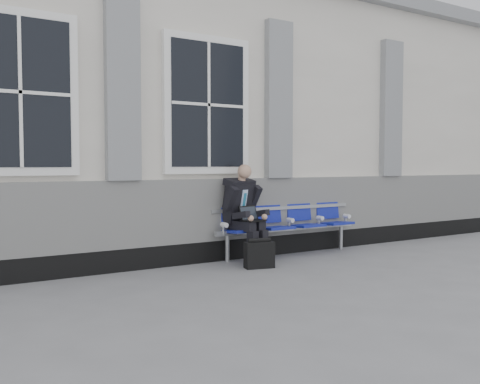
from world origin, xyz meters
TOP-DOWN VIEW (x-y plane):
  - ground at (0.00, 0.00)m, footprint 70.00×70.00m
  - station_building at (-0.02, 3.47)m, footprint 14.40×4.40m
  - bench at (1.69, 1.32)m, footprint 2.60×0.47m
  - businessman at (0.81, 1.19)m, footprint 0.60×0.80m
  - briefcase at (0.73, 0.69)m, footprint 0.43×0.26m

SIDE VIEW (x-z plane):
  - ground at x=0.00m, z-range 0.00..0.00m
  - briefcase at x=0.73m, z-range -0.02..0.39m
  - bench at x=1.69m, z-range 0.10..1.01m
  - businessman at x=0.81m, z-range 0.06..1.47m
  - station_building at x=-0.02m, z-range -0.02..4.47m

